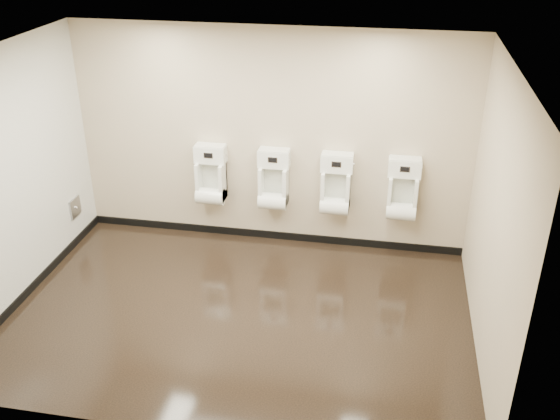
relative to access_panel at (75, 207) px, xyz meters
The scene contains 14 objects.
ground 2.80m from the access_panel, 25.81° to the right, with size 5.00×3.50×0.00m, color black.
ceiling 3.59m from the access_panel, 25.81° to the right, with size 5.00×3.50×0.00m, color white.
back_wall 2.70m from the access_panel, 12.50° to the left, with size 5.00×0.02×2.80m, color #BFAE8E.
front_wall 3.96m from the access_panel, 49.93° to the right, with size 5.00×0.02×2.80m, color #BFAE8E.
left_wall 1.50m from the access_panel, 90.87° to the right, with size 0.02×3.50×2.80m, color #BFAE8E.
right_wall 5.20m from the access_panel, 13.54° to the right, with size 0.02×3.50×2.80m, color #BFAE8E.
tile_overlay_left 1.50m from the access_panel, 90.63° to the right, with size 0.01×3.50×2.80m, color silver.
skirting_back 2.58m from the access_panel, 12.23° to the left, with size 5.00×0.02×0.10m, color black.
skirting_left 1.28m from the access_panel, 90.30° to the right, with size 0.02×3.50×0.10m, color black.
access_panel is the anchor object (origin of this frame).
urinal_0 1.81m from the access_panel, 13.50° to the left, with size 0.41×0.31×0.76m.
urinal_1 2.61m from the access_panel, ahead, with size 0.41×0.31×0.76m.
urinal_2 3.39m from the access_panel, ahead, with size 0.41×0.31×0.76m.
urinal_3 4.20m from the access_panel, ahead, with size 0.41×0.31×0.76m.
Camera 1 is at (1.45, -5.44, 4.12)m, focal length 40.00 mm.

